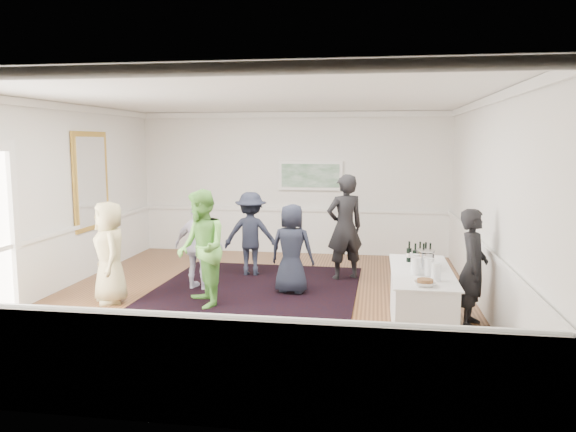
% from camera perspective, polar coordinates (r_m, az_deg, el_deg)
% --- Properties ---
extents(floor, '(8.00, 8.00, 0.00)m').
position_cam_1_polar(floor, '(9.12, -3.22, -8.59)').
color(floor, brown).
rests_on(floor, ground).
extents(ceiling, '(7.00, 8.00, 0.02)m').
position_cam_1_polar(ceiling, '(8.79, -3.38, 11.88)').
color(ceiling, white).
rests_on(ceiling, wall_back).
extents(wall_left, '(0.02, 8.00, 3.20)m').
position_cam_1_polar(wall_left, '(10.15, -23.01, 1.67)').
color(wall_left, white).
rests_on(wall_left, floor).
extents(wall_right, '(0.02, 8.00, 3.20)m').
position_cam_1_polar(wall_right, '(8.77, 19.67, 0.99)').
color(wall_right, white).
rests_on(wall_right, floor).
extents(wall_back, '(7.00, 0.02, 3.20)m').
position_cam_1_polar(wall_back, '(12.73, 0.52, 3.36)').
color(wall_back, white).
rests_on(wall_back, floor).
extents(wall_front, '(7.00, 0.02, 3.20)m').
position_cam_1_polar(wall_front, '(5.02, -13.04, -3.41)').
color(wall_front, white).
rests_on(wall_front, floor).
extents(wainscoting, '(7.00, 8.00, 1.00)m').
position_cam_1_polar(wainscoting, '(9.00, -3.25, -5.53)').
color(wainscoting, white).
rests_on(wainscoting, floor).
extents(mirror, '(0.05, 1.25, 1.85)m').
position_cam_1_polar(mirror, '(11.23, -19.36, 3.38)').
color(mirror, gold).
rests_on(mirror, wall_left).
extents(landscape_painting, '(1.44, 0.06, 0.66)m').
position_cam_1_polar(landscape_painting, '(12.62, 2.29, 4.13)').
color(landscape_painting, white).
rests_on(landscape_painting, wall_back).
extents(area_rug, '(3.51, 4.57, 0.02)m').
position_cam_1_polar(area_rug, '(9.44, -3.74, -7.96)').
color(area_rug, black).
rests_on(area_rug, floor).
extents(serving_table, '(0.80, 2.08, 0.84)m').
position_cam_1_polar(serving_table, '(7.78, 13.32, -8.39)').
color(serving_table, silver).
rests_on(serving_table, floor).
extents(bartender, '(0.52, 0.67, 1.63)m').
position_cam_1_polar(bartender, '(8.14, 18.27, -5.02)').
color(bartender, black).
rests_on(bartender, floor).
extents(guest_tan, '(0.88, 0.94, 1.61)m').
position_cam_1_polar(guest_tan, '(9.28, -17.67, -3.54)').
color(guest_tan, tan).
rests_on(guest_tan, floor).
extents(guest_green, '(1.04, 1.11, 1.82)m').
position_cam_1_polar(guest_green, '(8.71, -8.79, -3.29)').
color(guest_green, '#65B347').
rests_on(guest_green, floor).
extents(guest_lilac, '(0.93, 0.50, 1.51)m').
position_cam_1_polar(guest_lilac, '(9.75, -9.06, -3.05)').
color(guest_lilac, silver).
rests_on(guest_lilac, floor).
extents(guest_dark_a, '(1.06, 0.65, 1.60)m').
position_cam_1_polar(guest_dark_a, '(10.66, -3.79, -1.84)').
color(guest_dark_a, black).
rests_on(guest_dark_a, floor).
extents(guest_dark_b, '(0.85, 0.75, 1.95)m').
position_cam_1_polar(guest_dark_b, '(10.34, 5.79, -1.15)').
color(guest_dark_b, black).
rests_on(guest_dark_b, floor).
extents(guest_navy, '(0.81, 0.59, 1.51)m').
position_cam_1_polar(guest_navy, '(9.39, 0.39, -3.36)').
color(guest_navy, black).
rests_on(guest_navy, floor).
extents(wine_bottles, '(0.36, 0.22, 0.31)m').
position_cam_1_polar(wine_bottles, '(8.09, 13.32, -3.60)').
color(wine_bottles, black).
rests_on(wine_bottles, serving_table).
extents(juice_pitchers, '(0.33, 0.60, 0.24)m').
position_cam_1_polar(juice_pitchers, '(7.37, 13.65, -4.98)').
color(juice_pitchers, '#7AAC3D').
rests_on(juice_pitchers, serving_table).
extents(ice_bucket, '(0.26, 0.26, 0.24)m').
position_cam_1_polar(ice_bucket, '(7.80, 13.78, -4.34)').
color(ice_bucket, silver).
rests_on(ice_bucket, serving_table).
extents(nut_bowl, '(0.26, 0.26, 0.08)m').
position_cam_1_polar(nut_bowl, '(6.88, 13.76, -6.58)').
color(nut_bowl, white).
rests_on(nut_bowl, serving_table).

